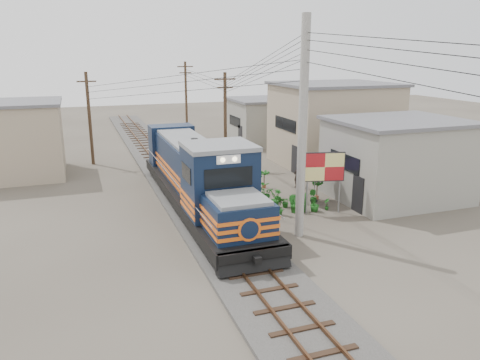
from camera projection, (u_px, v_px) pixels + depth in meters
name	position (u px, v px, depth m)	size (l,w,h in m)	color
ground	(225.00, 241.00, 21.51)	(120.00, 120.00, 0.00)	#473F35
ballast	(179.00, 184.00, 30.58)	(3.60, 70.00, 0.16)	#595651
track	(179.00, 181.00, 30.53)	(1.15, 70.00, 0.12)	#51331E
locomotive	(198.00, 177.00, 25.37)	(3.16, 17.19, 4.26)	black
utility_pole_main	(302.00, 131.00, 20.85)	(0.40, 0.40, 10.00)	#9E9B93
wooden_pole_mid	(225.00, 118.00, 34.71)	(1.60, 0.24, 7.00)	#4C3826
wooden_pole_far	(186.00, 98.00, 47.47)	(1.60, 0.24, 7.50)	#4C3826
wooden_pole_left	(89.00, 117.00, 35.30)	(1.60, 0.24, 7.00)	#4C3826
power_lines	(178.00, 67.00, 27.19)	(9.65, 19.00, 3.30)	black
shophouse_front	(397.00, 159.00, 27.31)	(7.35, 6.30, 4.70)	gray
shophouse_mid	(333.00, 124.00, 35.61)	(8.40, 7.35, 6.20)	tan
shophouse_back	(265.00, 120.00, 44.49)	(6.30, 6.30, 4.20)	gray
shophouse_left	(16.00, 139.00, 32.15)	(6.30, 6.30, 5.20)	tan
billboard	(324.00, 169.00, 24.65)	(2.13, 0.65, 3.34)	#99999E
market_umbrella	(315.00, 165.00, 26.66)	(2.54, 2.54, 2.47)	black
vendor	(297.00, 176.00, 29.92)	(0.55, 0.36, 1.50)	black
plant_nursery	(285.00, 199.00, 26.02)	(3.54, 3.25, 1.14)	#1C5A19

